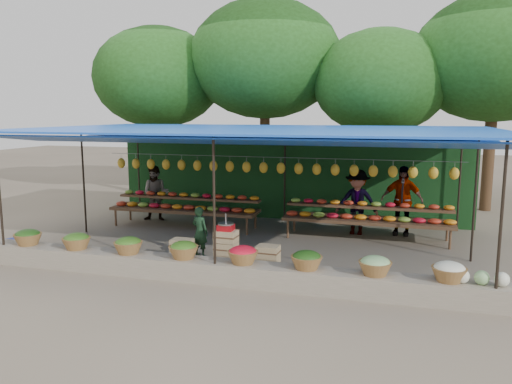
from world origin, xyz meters
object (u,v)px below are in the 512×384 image
(weighing_scale, at_px, (226,226))
(vendor_seated, at_px, (200,232))
(blue_crate_front, at_px, (19,252))
(blue_crate_back, at_px, (16,246))
(crate_counter, at_px, (225,252))

(weighing_scale, relative_size, vendor_seated, 0.31)
(weighing_scale, bearing_deg, vendor_seated, 147.27)
(weighing_scale, bearing_deg, blue_crate_front, -171.06)
(weighing_scale, relative_size, blue_crate_back, 0.69)
(crate_counter, height_order, blue_crate_front, crate_counter)
(vendor_seated, bearing_deg, weighing_scale, 165.18)
(crate_counter, distance_m, vendor_seated, 0.96)
(blue_crate_front, relative_size, blue_crate_back, 0.98)
(crate_counter, xyz_separation_m, weighing_scale, (0.03, 0.00, 0.54))
(crate_counter, height_order, weighing_scale, weighing_scale)
(crate_counter, bearing_deg, blue_crate_back, -175.73)
(vendor_seated, xyz_separation_m, blue_crate_back, (-4.19, -0.88, -0.41))
(vendor_seated, xyz_separation_m, blue_crate_front, (-3.80, -1.23, -0.42))
(vendor_seated, distance_m, blue_crate_back, 4.30)
(crate_counter, xyz_separation_m, vendor_seated, (-0.77, 0.51, 0.26))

